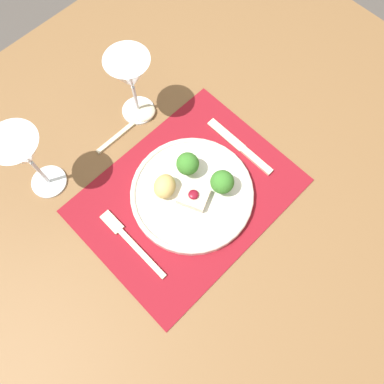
% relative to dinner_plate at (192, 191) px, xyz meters
% --- Properties ---
extents(ground_plane, '(8.00, 8.00, 0.00)m').
position_rel_dinner_plate_xyz_m(ground_plane, '(-0.01, 0.01, -0.77)').
color(ground_plane, '#4C4742').
extents(dining_table, '(1.46, 1.25, 0.75)m').
position_rel_dinner_plate_xyz_m(dining_table, '(-0.01, 0.01, -0.09)').
color(dining_table, brown).
rests_on(dining_table, ground_plane).
extents(placemat, '(0.46, 0.35, 0.00)m').
position_rel_dinner_plate_xyz_m(placemat, '(-0.01, 0.01, -0.02)').
color(placemat, maroon).
rests_on(placemat, dining_table).
extents(dinner_plate, '(0.27, 0.27, 0.08)m').
position_rel_dinner_plate_xyz_m(dinner_plate, '(0.00, 0.00, 0.00)').
color(dinner_plate, silver).
rests_on(dinner_plate, placemat).
extents(fork, '(0.02, 0.19, 0.01)m').
position_rel_dinner_plate_xyz_m(fork, '(-0.17, 0.02, -0.01)').
color(fork, beige).
rests_on(fork, placemat).
extents(knife, '(0.02, 0.19, 0.01)m').
position_rel_dinner_plate_xyz_m(knife, '(0.16, -0.01, -0.01)').
color(knife, beige).
rests_on(knife, placemat).
extents(spoon, '(0.18, 0.04, 0.02)m').
position_rel_dinner_plate_xyz_m(spoon, '(0.05, 0.23, -0.01)').
color(spoon, beige).
rests_on(spoon, dining_table).
extents(wine_glass_near, '(0.10, 0.10, 0.18)m').
position_rel_dinner_plate_xyz_m(wine_glass_near, '(0.06, 0.24, 0.11)').
color(wine_glass_near, white).
rests_on(wine_glass_near, dining_table).
extents(wine_glass_far, '(0.10, 0.10, 0.19)m').
position_rel_dinner_plate_xyz_m(wine_glass_far, '(-0.21, 0.25, 0.12)').
color(wine_glass_far, white).
rests_on(wine_glass_far, dining_table).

